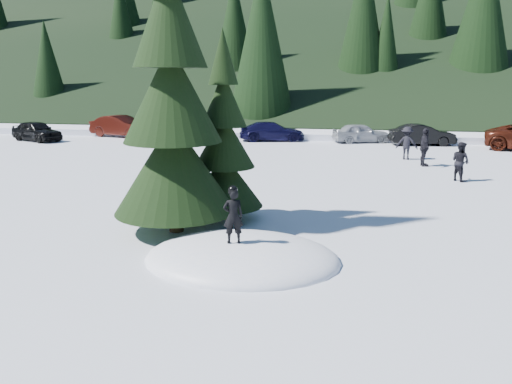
% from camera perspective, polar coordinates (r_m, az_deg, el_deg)
% --- Properties ---
extents(ground, '(200.00, 200.00, 0.00)m').
position_cam_1_polar(ground, '(11.44, -1.60, -7.74)').
color(ground, white).
rests_on(ground, ground).
extents(snow_mound, '(4.48, 3.52, 0.96)m').
position_cam_1_polar(snow_mound, '(11.44, -1.60, -7.74)').
color(snow_mound, white).
rests_on(snow_mound, ground).
extents(forest_hillside, '(200.00, 60.00, 25.00)m').
position_cam_1_polar(forest_hillside, '(65.05, 9.10, 20.27)').
color(forest_hillside, black).
rests_on(forest_hillside, ground).
extents(spruce_tall, '(3.20, 3.20, 8.60)m').
position_cam_1_polar(spruce_tall, '(13.07, -9.58, 9.60)').
color(spruce_tall, black).
rests_on(spruce_tall, ground).
extents(spruce_short, '(2.20, 2.20, 5.37)m').
position_cam_1_polar(spruce_short, '(14.23, -3.66, 5.09)').
color(spruce_short, black).
rests_on(spruce_short, ground).
extents(child_skier, '(0.52, 0.42, 1.22)m').
position_cam_1_polar(child_skier, '(10.91, -2.63, -2.76)').
color(child_skier, black).
rests_on(child_skier, snow_mound).
extents(adult_0, '(0.93, 0.96, 1.57)m').
position_cam_1_polar(adult_0, '(21.47, 22.32, 3.25)').
color(adult_0, black).
rests_on(adult_0, ground).
extents(adult_1, '(0.59, 1.09, 1.77)m').
position_cam_1_polar(adult_1, '(24.47, 18.72, 4.86)').
color(adult_1, black).
rests_on(adult_1, ground).
extents(adult_2, '(1.17, 0.82, 1.65)m').
position_cam_1_polar(adult_2, '(26.29, 16.86, 5.37)').
color(adult_2, black).
rests_on(adult_2, ground).
extents(car_0, '(4.14, 2.94, 1.31)m').
position_cam_1_polar(car_0, '(35.62, -23.79, 6.41)').
color(car_0, black).
rests_on(car_0, ground).
extents(car_1, '(4.73, 2.63, 1.48)m').
position_cam_1_polar(car_1, '(36.17, -15.13, 7.27)').
color(car_1, '#340E09').
rests_on(car_1, ground).
extents(car_2, '(4.89, 3.46, 1.24)m').
position_cam_1_polar(car_2, '(31.28, -7.31, 6.56)').
color(car_2, '#414448').
rests_on(car_2, ground).
extents(car_3, '(4.51, 2.58, 1.23)m').
position_cam_1_polar(car_3, '(32.73, 1.82, 6.94)').
color(car_3, black).
rests_on(car_3, ground).
extents(car_4, '(3.85, 2.50, 1.22)m').
position_cam_1_polar(car_4, '(32.54, 11.90, 6.62)').
color(car_4, '#999CA1').
rests_on(car_4, ground).
extents(car_5, '(4.04, 1.93, 1.28)m').
position_cam_1_polar(car_5, '(32.19, 18.44, 6.23)').
color(car_5, black).
rests_on(car_5, ground).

